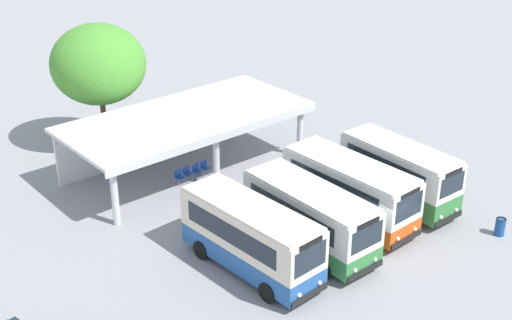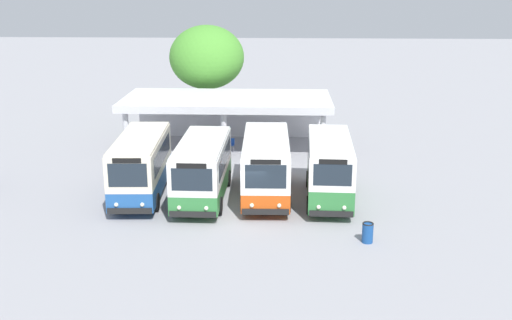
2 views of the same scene
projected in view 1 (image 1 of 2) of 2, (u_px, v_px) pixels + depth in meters
name	position (u px, v px, depth m)	size (l,w,h in m)	color
ground_plane	(375.00, 251.00, 32.01)	(180.00, 180.00, 0.00)	#939399
city_bus_nearest_orange	(251.00, 235.00, 29.93)	(2.58, 7.22, 3.21)	black
city_bus_second_in_row	(310.00, 215.00, 31.59)	(2.48, 7.07, 3.09)	black
city_bus_middle_cream	(350.00, 189.00, 33.84)	(2.55, 7.27, 3.18)	black
city_bus_fourth_amber	(399.00, 172.00, 35.40)	(2.43, 6.67, 3.25)	black
terminal_canopy	(179.00, 123.00, 39.01)	(13.69, 6.49, 3.40)	silver
waiting_chair_end_by_column	(179.00, 176.00, 37.81)	(0.45, 0.45, 0.86)	slate
waiting_chair_second_from_end	(187.00, 173.00, 38.19)	(0.45, 0.45, 0.86)	slate
waiting_chair_middle_seat	(196.00, 170.00, 38.50)	(0.45, 0.45, 0.86)	slate
waiting_chair_fourth_seat	(205.00, 167.00, 38.86)	(0.45, 0.45, 0.86)	slate
roadside_tree_behind_canopy	(98.00, 64.00, 40.31)	(5.57, 5.57, 7.66)	brown
litter_bin_apron	(500.00, 227.00, 33.13)	(0.49, 0.49, 0.90)	#19478C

